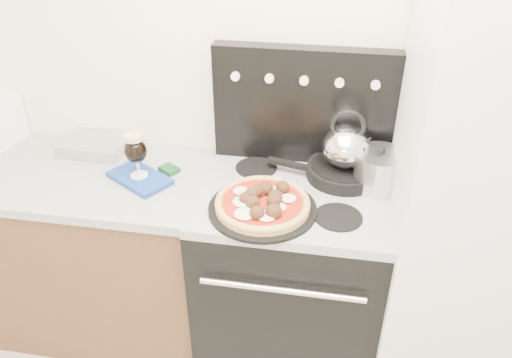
% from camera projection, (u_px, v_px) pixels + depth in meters
% --- Properties ---
extents(room_shell, '(3.52, 3.01, 2.52)m').
position_uv_depth(room_shell, '(223.00, 281.00, 1.10)').
color(room_shell, '#B5B1A8').
rests_on(room_shell, ground).
extents(base_cabinet, '(1.45, 0.60, 0.86)m').
position_uv_depth(base_cabinet, '(66.00, 250.00, 2.44)').
color(base_cabinet, brown).
rests_on(base_cabinet, ground).
extents(countertop, '(1.48, 0.63, 0.04)m').
position_uv_depth(countertop, '(45.00, 172.00, 2.20)').
color(countertop, '#ACACAC').
rests_on(countertop, base_cabinet).
extents(stove_body, '(0.76, 0.65, 0.88)m').
position_uv_depth(stove_body, '(290.00, 279.00, 2.26)').
color(stove_body, black).
rests_on(stove_body, ground).
extents(cooktop, '(0.76, 0.65, 0.04)m').
position_uv_depth(cooktop, '(294.00, 195.00, 2.01)').
color(cooktop, '#ADADB2').
rests_on(cooktop, stove_body).
extents(backguard, '(0.76, 0.08, 0.50)m').
position_uv_depth(backguard, '(303.00, 106.00, 2.10)').
color(backguard, black).
rests_on(backguard, cooktop).
extents(fridge, '(0.64, 0.68, 1.90)m').
position_uv_depth(fridge, '(480.00, 205.00, 1.86)').
color(fridge, silver).
rests_on(fridge, ground).
extents(foil_sheet, '(0.30, 0.22, 0.06)m').
position_uv_depth(foil_sheet, '(96.00, 146.00, 2.31)').
color(foil_sheet, silver).
rests_on(foil_sheet, countertop).
extents(oven_mitt, '(0.31, 0.27, 0.02)m').
position_uv_depth(oven_mitt, '(140.00, 178.00, 2.10)').
color(oven_mitt, navy).
rests_on(oven_mitt, countertop).
extents(beer_glass, '(0.11, 0.11, 0.20)m').
position_uv_depth(beer_glass, '(136.00, 155.00, 2.04)').
color(beer_glass, black).
rests_on(beer_glass, oven_mitt).
extents(pizza_pan, '(0.42, 0.42, 0.01)m').
position_uv_depth(pizza_pan, '(262.00, 209.00, 1.89)').
color(pizza_pan, black).
rests_on(pizza_pan, cooktop).
extents(pizza, '(0.39, 0.39, 0.05)m').
position_uv_depth(pizza, '(263.00, 202.00, 1.87)').
color(pizza, '#E09C54').
rests_on(pizza, pizza_pan).
extents(skillet, '(0.37, 0.37, 0.05)m').
position_uv_depth(skillet, '(343.00, 172.00, 2.08)').
color(skillet, black).
rests_on(skillet, cooktop).
extents(tea_kettle, '(0.24, 0.24, 0.21)m').
position_uv_depth(tea_kettle, '(346.00, 144.00, 2.00)').
color(tea_kettle, silver).
rests_on(tea_kettle, skillet).
extents(stock_pot, '(0.24, 0.24, 0.15)m').
position_uv_depth(stock_pot, '(379.00, 171.00, 1.99)').
color(stock_pot, silver).
rests_on(stock_pot, cooktop).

